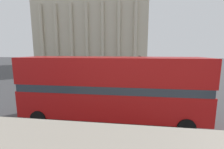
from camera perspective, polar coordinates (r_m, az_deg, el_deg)
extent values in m
cylinder|color=black|center=(11.66, 22.34, -12.21)|extent=(0.97, 0.22, 0.97)
cylinder|color=black|center=(9.44, 26.46, -17.62)|extent=(0.97, 0.22, 0.97)
cylinder|color=black|center=(12.57, -19.77, -10.53)|extent=(0.97, 0.22, 0.97)
cylinder|color=black|center=(10.54, -26.24, -14.78)|extent=(0.97, 0.22, 0.97)
cube|color=#B71414|center=(9.87, -0.51, -10.29)|extent=(11.38, 2.54, 1.65)
cube|color=#2D3842|center=(9.58, -0.52, -4.36)|extent=(11.16, 2.57, 0.45)
cube|color=#B71414|center=(9.40, -0.53, 1.73)|extent=(11.38, 2.54, 1.60)
cube|color=beige|center=(48.59, -6.98, 15.26)|extent=(31.68, 14.13, 19.95)
cylinder|color=beige|center=(46.46, -25.12, 12.94)|extent=(0.90, 0.90, 16.95)
cylinder|color=beige|center=(44.39, -20.39, 13.45)|extent=(0.90, 0.90, 16.95)
cylinder|color=beige|center=(42.63, -15.20, 13.90)|extent=(0.90, 0.90, 16.95)
cylinder|color=beige|center=(41.23, -9.60, 14.26)|extent=(0.90, 0.90, 16.95)
cylinder|color=beige|center=(40.22, -3.64, 14.50)|extent=(0.90, 0.90, 16.95)
cylinder|color=beige|center=(39.65, 2.57, 14.59)|extent=(0.90, 0.90, 16.95)
cylinder|color=beige|center=(39.52, 8.88, 14.52)|extent=(0.90, 0.90, 16.95)
cylinder|color=black|center=(13.67, -4.20, -3.23)|extent=(0.12, 0.12, 3.37)
cube|color=black|center=(13.43, -3.50, 1.89)|extent=(0.20, 0.24, 0.70)
sphere|color=green|center=(13.39, -3.05, 2.53)|extent=(0.14, 0.14, 0.14)
cylinder|color=black|center=(21.95, 10.12, 2.01)|extent=(0.12, 0.12, 3.94)
cube|color=black|center=(21.83, 10.71, 5.96)|extent=(0.20, 0.24, 0.70)
sphere|color=red|center=(21.83, 11.01, 6.35)|extent=(0.14, 0.14, 0.14)
cylinder|color=#282B33|center=(28.63, 1.92, 0.59)|extent=(0.14, 0.14, 0.82)
cylinder|color=#282B33|center=(28.62, 2.28, 0.59)|extent=(0.14, 0.14, 0.82)
cylinder|color=#B22323|center=(28.53, 2.11, 2.05)|extent=(0.32, 0.32, 0.65)
sphere|color=tan|center=(28.48, 2.11, 2.92)|extent=(0.22, 0.22, 0.22)
cylinder|color=#282B33|center=(24.77, 18.82, -1.21)|extent=(0.14, 0.14, 0.81)
cylinder|color=#282B33|center=(24.81, 19.23, -1.21)|extent=(0.14, 0.14, 0.81)
cylinder|color=#284799|center=(24.68, 19.11, 0.45)|extent=(0.32, 0.32, 0.64)
sphere|color=tan|center=(24.62, 19.16, 1.43)|extent=(0.22, 0.22, 0.22)
cylinder|color=#282B33|center=(29.81, -8.46, 0.82)|extent=(0.14, 0.14, 0.81)
cylinder|color=#282B33|center=(29.77, -8.13, 0.82)|extent=(0.14, 0.14, 0.81)
cylinder|color=#606638|center=(29.70, -8.33, 2.20)|extent=(0.32, 0.32, 0.64)
sphere|color=tan|center=(29.65, -8.35, 3.03)|extent=(0.22, 0.22, 0.22)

